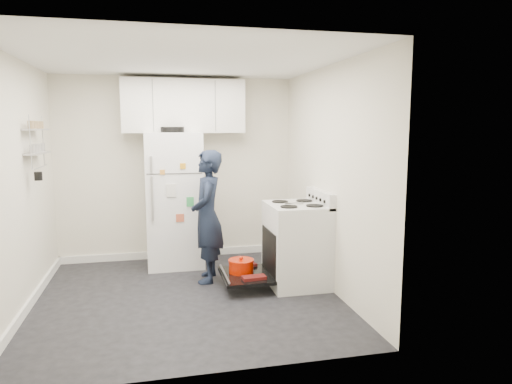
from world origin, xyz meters
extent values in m
cube|color=black|center=(0.00, 0.00, 0.00)|extent=(3.20, 3.20, 0.01)
cube|color=white|center=(0.00, 0.00, 2.50)|extent=(3.20, 3.20, 0.01)
cube|color=beige|center=(0.00, 1.60, 1.25)|extent=(3.20, 0.01, 2.50)
cube|color=beige|center=(0.00, -1.60, 1.25)|extent=(3.20, 0.01, 2.50)
cube|color=beige|center=(-1.60, 0.00, 1.25)|extent=(0.01, 3.20, 2.50)
cube|color=beige|center=(1.60, 0.00, 1.25)|extent=(0.01, 3.20, 2.50)
cube|color=white|center=(-1.59, 0.00, 0.05)|extent=(0.03, 3.20, 0.10)
cube|color=white|center=(0.00, 1.59, 0.05)|extent=(3.20, 0.03, 0.10)
cube|color=silver|center=(1.28, 0.15, 0.46)|extent=(0.65, 0.76, 0.92)
cube|color=black|center=(1.21, 0.15, 0.40)|extent=(0.53, 0.60, 0.52)
cube|color=orange|center=(1.48, 0.15, 0.40)|extent=(0.02, 0.56, 0.46)
cylinder|color=black|center=(1.26, 0.15, 0.22)|extent=(0.34, 0.34, 0.02)
cube|color=silver|center=(1.56, 0.15, 1.01)|extent=(0.08, 0.76, 0.18)
cube|color=silver|center=(1.28, 0.15, 0.94)|extent=(0.65, 0.76, 0.03)
cube|color=#B2B2B7|center=(1.23, 0.10, 0.97)|extent=(0.22, 0.03, 0.01)
cube|color=black|center=(0.68, 0.15, 0.14)|extent=(0.55, 0.70, 0.03)
cylinder|color=#B2B2B7|center=(0.43, 0.15, 0.18)|extent=(0.02, 0.66, 0.02)
cylinder|color=#B61800|center=(0.63, 0.22, 0.23)|extent=(0.28, 0.28, 0.13)
cylinder|color=#B61800|center=(0.63, 0.22, 0.30)|extent=(0.29, 0.29, 0.02)
sphere|color=#B61800|center=(0.63, 0.22, 0.33)|extent=(0.04, 0.04, 0.04)
cube|color=maroon|center=(0.73, -0.05, 0.18)|extent=(0.27, 0.16, 0.04)
cube|color=maroon|center=(0.73, 0.42, 0.18)|extent=(0.28, 0.19, 0.04)
cube|color=white|center=(-0.06, 1.25, 0.88)|extent=(0.72, 0.70, 1.76)
cube|color=#4C4C4C|center=(-0.06, 0.90, 1.26)|extent=(0.68, 0.01, 0.01)
cube|color=#B2B2B7|center=(-0.34, 0.88, 1.38)|extent=(0.03, 0.03, 0.20)
cube|color=#B2B2B7|center=(-0.34, 0.88, 0.96)|extent=(0.03, 0.03, 0.55)
cylinder|color=black|center=(-0.06, 1.25, 1.79)|extent=(0.30, 0.30, 0.07)
cube|color=orange|center=(0.04, 0.89, 1.35)|extent=(0.07, 0.01, 0.07)
cube|color=green|center=(0.12, 0.89, 0.90)|extent=(0.09, 0.01, 0.12)
cube|color=#CB5A3A|center=(-0.01, 0.89, 0.70)|extent=(0.10, 0.01, 0.10)
cube|color=orange|center=(-0.21, 0.89, 1.28)|extent=(0.06, 0.01, 0.06)
cube|color=silver|center=(-0.11, 0.89, 1.05)|extent=(0.12, 0.01, 0.16)
cube|color=silver|center=(0.10, 1.43, 2.10)|extent=(1.60, 0.33, 0.70)
cube|color=#B2B2B7|center=(-1.52, 0.50, 1.80)|extent=(0.14, 0.60, 0.02)
cube|color=#B2B2B7|center=(-1.52, 0.50, 1.55)|extent=(0.14, 0.60, 0.02)
cylinder|color=black|center=(-1.49, 0.32, 1.32)|extent=(0.08, 0.08, 0.09)
imported|color=black|center=(0.29, 0.51, 0.78)|extent=(0.47, 0.63, 1.56)
camera|label=1|loc=(-0.32, -4.78, 1.82)|focal=32.00mm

